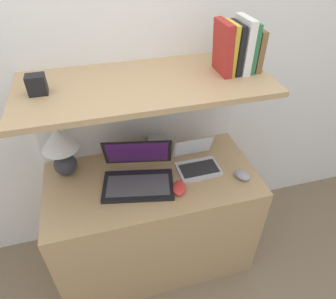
# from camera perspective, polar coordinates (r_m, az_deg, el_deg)

# --- Properties ---
(ground_plane) EXTENTS (12.00, 12.00, 0.00)m
(ground_plane) POSITION_cam_1_polar(r_m,az_deg,el_deg) (2.19, -0.38, -25.52)
(ground_plane) COLOR #7A664C
(wall_back) EXTENTS (6.00, 0.05, 2.40)m
(wall_back) POSITION_cam_1_polar(r_m,az_deg,el_deg) (1.79, -6.19, 12.95)
(wall_back) COLOR white
(wall_back) RESTS_ON ground_plane
(desk) EXTENTS (1.22, 0.61, 0.76)m
(desk) POSITION_cam_1_polar(r_m,az_deg,el_deg) (2.02, -2.69, -13.22)
(desk) COLOR tan
(desk) RESTS_ON ground_plane
(back_riser) EXTENTS (1.22, 0.04, 1.30)m
(back_riser) POSITION_cam_1_polar(r_m,az_deg,el_deg) (2.05, -4.94, -1.55)
(back_riser) COLOR white
(back_riser) RESTS_ON ground_plane
(shelf) EXTENTS (1.22, 0.55, 0.03)m
(shelf) POSITION_cam_1_polar(r_m,az_deg,el_deg) (1.47, -4.40, 12.33)
(shelf) COLOR tan
(shelf) RESTS_ON back_riser
(table_lamp) EXTENTS (0.20, 0.20, 0.32)m
(table_lamp) POSITION_cam_1_polar(r_m,az_deg,el_deg) (1.75, -19.80, 0.55)
(table_lamp) COLOR #2D2D33
(table_lamp) RESTS_ON desk
(laptop_large) EXTENTS (0.45, 0.39, 0.22)m
(laptop_large) POSITION_cam_1_polar(r_m,az_deg,el_deg) (1.70, -5.73, -4.80)
(laptop_large) COLOR black
(laptop_large) RESTS_ON desk
(laptop_small) EXTENTS (0.25, 0.23, 0.17)m
(laptop_small) POSITION_cam_1_polar(r_m,az_deg,el_deg) (1.79, 5.48, -2.38)
(laptop_small) COLOR silver
(laptop_small) RESTS_ON desk
(computer_mouse) EXTENTS (0.11, 0.13, 0.04)m
(computer_mouse) POSITION_cam_1_polar(r_m,az_deg,el_deg) (1.65, 2.17, -7.35)
(computer_mouse) COLOR red
(computer_mouse) RESTS_ON desk
(second_mouse) EXTENTS (0.10, 0.12, 0.04)m
(second_mouse) POSITION_cam_1_polar(r_m,az_deg,el_deg) (1.78, 13.96, -4.71)
(second_mouse) COLOR #99999E
(second_mouse) RESTS_ON desk
(router_box) EXTENTS (0.11, 0.08, 0.11)m
(router_box) POSITION_cam_1_polar(r_m,az_deg,el_deg) (1.88, -2.11, 0.87)
(router_box) COLOR gray
(router_box) RESTS_ON desk
(book_brown) EXTENTS (0.03, 0.13, 0.20)m
(book_brown) POSITION_cam_1_polar(r_m,az_deg,el_deg) (1.62, 16.35, 17.82)
(book_brown) COLOR brown
(book_brown) RESTS_ON shelf
(book_green) EXTENTS (0.03, 0.14, 0.24)m
(book_green) POSITION_cam_1_polar(r_m,az_deg,el_deg) (1.60, 15.26, 18.42)
(book_green) COLOR #2D7042
(book_green) RESTS_ON shelf
(book_white) EXTENTS (0.04, 0.17, 0.26)m
(book_white) POSITION_cam_1_polar(r_m,az_deg,el_deg) (1.58, 14.07, 18.74)
(book_white) COLOR silver
(book_white) RESTS_ON shelf
(book_black) EXTENTS (0.02, 0.15, 0.24)m
(book_black) POSITION_cam_1_polar(r_m,az_deg,el_deg) (1.56, 12.65, 18.35)
(book_black) COLOR black
(book_black) RESTS_ON shelf
(book_yellow) EXTENTS (0.02, 0.14, 0.24)m
(book_yellow) POSITION_cam_1_polar(r_m,az_deg,el_deg) (1.55, 11.69, 18.38)
(book_yellow) COLOR gold
(book_yellow) RESTS_ON shelf
(book_red) EXTENTS (0.05, 0.17, 0.25)m
(book_red) POSITION_cam_1_polar(r_m,az_deg,el_deg) (1.53, 10.44, 18.46)
(book_red) COLOR #A82823
(book_red) RESTS_ON shelf
(shelf_gadget) EXTENTS (0.08, 0.06, 0.09)m
(shelf_gadget) POSITION_cam_1_polar(r_m,az_deg,el_deg) (1.45, -23.74, 11.24)
(shelf_gadget) COLOR black
(shelf_gadget) RESTS_ON shelf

